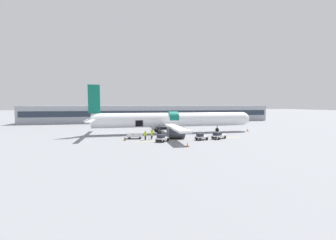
{
  "coord_description": "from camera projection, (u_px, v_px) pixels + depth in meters",
  "views": [
    {
      "loc": [
        -11.78,
        -45.13,
        6.91
      ],
      "look_at": [
        -1.88,
        2.24,
        3.33
      ],
      "focal_mm": 22.0,
      "sensor_mm": 36.0,
      "label": 1
    }
  ],
  "objects": [
    {
      "name": "ground_plane",
      "position": [
        178.0,
        135.0,
        46.97
      ],
      "size": [
        500.0,
        500.0,
        0.0
      ],
      "primitive_type": "plane",
      "color": "gray"
    },
    {
      "name": "baggage_cart_loading",
      "position": [
        135.0,
        136.0,
        42.09
      ],
      "size": [
        4.06,
        2.33,
        1.0
      ],
      "color": "silver",
      "rests_on": "ground_plane"
    },
    {
      "name": "safety_cone_nose",
      "position": [
        248.0,
        130.0,
        53.91
      ],
      "size": [
        0.62,
        0.62,
        0.65
      ],
      "color": "black",
      "rests_on": "ground_plane"
    },
    {
      "name": "terminal_strip",
      "position": [
        154.0,
        113.0,
        86.88
      ],
      "size": [
        97.83,
        13.39,
        6.48
      ],
      "color": "#9EA3AD",
      "rests_on": "ground_plane"
    },
    {
      "name": "baggage_tug_mid",
      "position": [
        162.0,
        138.0,
        38.61
      ],
      "size": [
        2.71,
        2.84,
        1.38
      ],
      "color": "white",
      "rests_on": "ground_plane"
    },
    {
      "name": "safety_cone_engine_left",
      "position": [
        187.0,
        145.0,
        33.92
      ],
      "size": [
        0.59,
        0.59,
        0.73
      ],
      "color": "black",
      "rests_on": "ground_plane"
    },
    {
      "name": "apron_marking_line",
      "position": [
        192.0,
        139.0,
        41.29
      ],
      "size": [
        22.82,
        1.57,
        0.01
      ],
      "color": "yellow",
      "rests_on": "ground_plane"
    },
    {
      "name": "ground_crew_loader_b",
      "position": [
        152.0,
        133.0,
        44.39
      ],
      "size": [
        0.61,
        0.46,
        1.74
      ],
      "color": "black",
      "rests_on": "ground_plane"
    },
    {
      "name": "ground_crew_loader_a",
      "position": [
        152.0,
        135.0,
        41.29
      ],
      "size": [
        0.49,
        0.51,
        1.58
      ],
      "color": "#1E2338",
      "rests_on": "ground_plane"
    },
    {
      "name": "ground_crew_driver",
      "position": [
        145.0,
        135.0,
        40.47
      ],
      "size": [
        0.59,
        0.59,
        1.85
      ],
      "color": "#2D2D33",
      "rests_on": "ground_plane"
    },
    {
      "name": "suitcase_on_tarmac_upright",
      "position": [
        125.0,
        139.0,
        39.66
      ],
      "size": [
        0.41,
        0.29,
        0.62
      ],
      "color": "olive",
      "rests_on": "ground_plane"
    },
    {
      "name": "baggage_tug_lead",
      "position": [
        201.0,
        137.0,
        40.48
      ],
      "size": [
        2.63,
        2.15,
        1.32
      ],
      "color": "silver",
      "rests_on": "ground_plane"
    },
    {
      "name": "airplane",
      "position": [
        171.0,
        120.0,
        50.05
      ],
      "size": [
        41.25,
        32.26,
        11.41
      ],
      "color": "white",
      "rests_on": "ground_plane"
    },
    {
      "name": "baggage_tug_rear",
      "position": [
        218.0,
        136.0,
        41.75
      ],
      "size": [
        3.55,
        2.82,
        1.41
      ],
      "color": "white",
      "rests_on": "ground_plane"
    }
  ]
}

